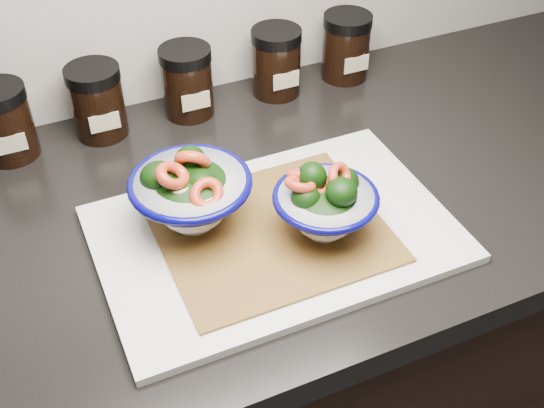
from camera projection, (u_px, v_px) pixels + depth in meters
name	position (u px, v px, depth m)	size (l,w,h in m)	color
cabinet	(296.00, 378.00, 1.27)	(3.43, 0.58, 0.86)	black
countertop	(304.00, 194.00, 0.98)	(3.50, 0.60, 0.04)	black
cutting_board	(275.00, 234.00, 0.88)	(0.45, 0.30, 0.01)	silver
bamboo_mat	(272.00, 231.00, 0.87)	(0.28, 0.24, 0.00)	olive
bowl_left	(191.00, 194.00, 0.85)	(0.16, 0.16, 0.11)	white
bowl_right	(325.00, 205.00, 0.84)	(0.13, 0.13, 0.10)	white
spice_jar_a	(4.00, 122.00, 0.98)	(0.08, 0.08, 0.11)	black
spice_jar_b	(97.00, 101.00, 1.02)	(0.08, 0.08, 0.11)	black
spice_jar_c	(187.00, 82.00, 1.07)	(0.08, 0.08, 0.11)	black
spice_jar_d	(276.00, 62.00, 1.11)	(0.08, 0.08, 0.11)	black
spice_jar_e	(346.00, 46.00, 1.15)	(0.08, 0.08, 0.11)	black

